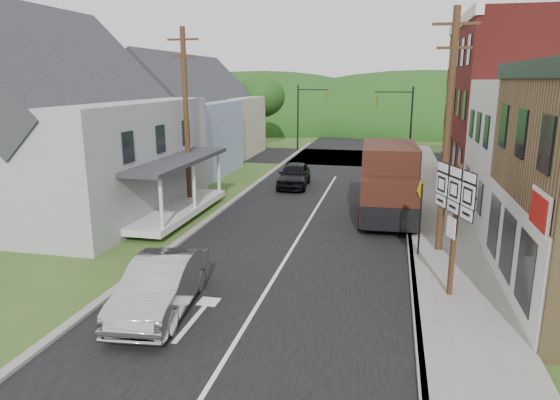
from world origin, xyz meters
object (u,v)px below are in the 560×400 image
Objects in this scene: silver_sedan at (161,286)px; delivery_van at (389,182)px; dark_sedan at (294,175)px; warning_sign at (420,207)px; route_sign_cluster at (454,212)px.

delivery_van reaches higher than silver_sedan.
dark_sedan is 13.42m from warning_sign.
warning_sign is (-0.75, 3.50, -0.76)m from route_sign_cluster.
delivery_van is 9.12m from route_sign_cluster.
silver_sedan reaches higher than dark_sedan.
dark_sedan is 1.53× the size of warning_sign.
route_sign_cluster reaches higher than silver_sedan.
warning_sign is (7.37, 6.21, 1.21)m from silver_sedan.
delivery_van is (5.75, -6.07, 1.03)m from dark_sedan.
warning_sign reaches higher than silver_sedan.
delivery_van is 1.59× the size of route_sign_cluster.
dark_sedan is at bearing 96.91° from route_sign_cluster.
silver_sedan is 8.78m from route_sign_cluster.
silver_sedan is at bearing 178.07° from route_sign_cluster.
silver_sedan is at bearing -117.69° from warning_sign.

